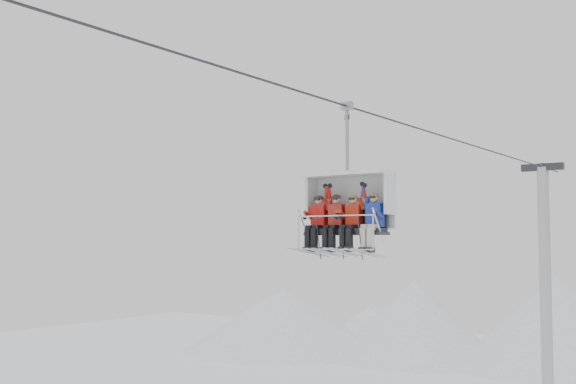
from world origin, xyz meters
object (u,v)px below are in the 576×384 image
Objects in this scene: chairlift_carrier at (350,203)px; lift_tower_right at (546,322)px; skier_center_left at (335,220)px; skier_far_left at (318,221)px; skier_far_right at (373,219)px; skier_center_right at (352,220)px.

lift_tower_right is at bearing 90.00° from chairlift_carrier.
lift_tower_right is 19.87m from skier_center_left.
chairlift_carrier reaches higher than skier_center_left.
skier_center_left is (0.55, 0.00, 0.00)m from skier_far_left.
chairlift_carrier is 2.36× the size of skier_far_left.
skier_center_left is at bearing -133.31° from chairlift_carrier.
lift_tower_right is at bearing 87.52° from skier_far_left.
skier_far_left is at bearing 180.00° from skier_center_left.
skier_center_left and skier_far_right have the same top height.
lift_tower_right is at bearing 89.15° from skier_center_left.
chairlift_carrier is 2.36× the size of skier_far_right.
lift_tower_right is 7.99× the size of skier_center_right.
skier_far_left is at bearing 179.84° from skier_center_right.
lift_tower_right reaches higher than skier_center_right.
lift_tower_right is at bearing 90.70° from skier_center_right.
skier_far_right is at bearing -19.67° from chairlift_carrier.
chairlift_carrier is 1.02m from skier_far_right.
lift_tower_right reaches higher than skier_center_left.
skier_far_right reaches higher than skier_center_right.
skier_far_left is 1.07m from skier_center_right.
chairlift_carrier is (0.00, -19.06, 4.91)m from lift_tower_right.
skier_center_right is 1.00× the size of skier_far_right.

